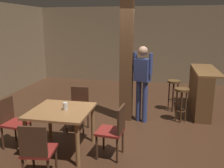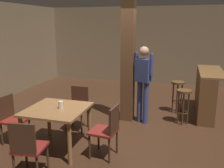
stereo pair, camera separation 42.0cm
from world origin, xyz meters
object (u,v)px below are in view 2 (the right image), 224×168
at_px(chair_north, 78,106).
at_px(chair_south, 27,147).
at_px(dining_table, 57,115).
at_px(napkin_cup, 61,105).
at_px(chair_west, 11,117).
at_px(chair_east, 108,129).
at_px(standing_person, 143,79).
at_px(bar_stool_near, 184,99).
at_px(bar_counter, 205,92).
at_px(bar_stool_mid, 178,90).

xyz_separation_m(chair_north, chair_south, (0.05, -1.87, 0.00)).
height_order(dining_table, napkin_cup, napkin_cup).
height_order(chair_west, napkin_cup, chair_west).
distance_m(chair_west, napkin_cup, 1.06).
xyz_separation_m(chair_east, chair_west, (-1.88, 0.02, 0.00)).
relative_size(dining_table, standing_person, 0.59).
bearing_deg(standing_person, chair_east, -100.23).
height_order(chair_north, bar_stool_near, chair_north).
bearing_deg(chair_north, chair_west, -134.08).
bearing_deg(standing_person, chair_north, -150.70).
bearing_deg(standing_person, bar_counter, 34.87).
xyz_separation_m(dining_table, chair_west, (-0.94, -0.02, -0.14)).
relative_size(chair_south, bar_counter, 0.51).
bearing_deg(chair_south, dining_table, 91.98).
distance_m(chair_south, bar_stool_mid, 3.96).
bearing_deg(dining_table, chair_east, -2.42).
xyz_separation_m(bar_counter, bar_stool_mid, (-0.65, -0.08, 0.03)).
distance_m(chair_west, standing_person, 2.78).
bearing_deg(napkin_cup, chair_west, -178.05).
relative_size(chair_east, bar_counter, 0.51).
bearing_deg(chair_north, bar_stool_near, 22.44).
relative_size(chair_west, bar_stool_mid, 1.11).
xyz_separation_m(standing_person, bar_counter, (1.38, 0.96, -0.44)).
relative_size(chair_north, bar_stool_near, 1.14).
xyz_separation_m(chair_south, standing_person, (1.21, 2.57, 0.50)).
bearing_deg(chair_north, bar_counter, 32.30).
distance_m(bar_counter, bar_stool_mid, 0.66).
relative_size(standing_person, bar_stool_mid, 2.15).
xyz_separation_m(chair_north, napkin_cup, (0.09, -0.92, 0.32)).
xyz_separation_m(dining_table, bar_stool_near, (2.12, 1.81, -0.07)).
relative_size(chair_south, chair_west, 1.00).
bearing_deg(chair_west, bar_counter, 36.35).
relative_size(chair_north, napkin_cup, 6.86).
xyz_separation_m(chair_west, bar_counter, (3.56, 2.62, 0.05)).
height_order(chair_south, standing_person, standing_person).
bearing_deg(bar_stool_mid, chair_north, -141.27).
bearing_deg(bar_counter, chair_north, -147.70).
height_order(chair_east, bar_counter, bar_counter).
bearing_deg(chair_east, chair_west, 179.54).
height_order(chair_north, chair_south, same).
bearing_deg(bar_counter, chair_south, -126.24).
xyz_separation_m(chair_east, chair_north, (-0.96, 0.97, 0.00)).
bearing_deg(chair_east, napkin_cup, 176.71).
xyz_separation_m(dining_table, standing_person, (1.24, 1.63, 0.36)).
distance_m(dining_table, bar_stool_mid, 3.20).
bearing_deg(chair_north, chair_south, -88.52).
distance_m(chair_south, bar_stool_near, 3.45).
distance_m(chair_north, standing_person, 1.52).
bearing_deg(bar_stool_near, standing_person, -168.61).
bearing_deg(standing_person, bar_stool_mid, 50.63).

